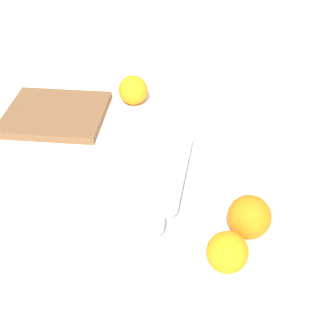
{
  "coord_description": "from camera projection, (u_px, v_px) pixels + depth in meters",
  "views": [
    {
      "loc": [
        0.09,
        0.7,
        0.6
      ],
      "look_at": [
        0.03,
        -0.0,
        0.03
      ],
      "focal_mm": 50.79,
      "sensor_mm": 36.0,
      "label": 1
    }
  ],
  "objects": [
    {
      "name": "ground_plane",
      "position": [
        181.0,
        182.0,
        0.92
      ],
      "size": [
        2.4,
        2.4,
        0.0
      ],
      "primitive_type": "plane",
      "color": "silver"
    },
    {
      "name": "orange_1",
      "position": [
        133.0,
        90.0,
        1.13
      ],
      "size": [
        0.07,
        0.07,
        0.07
      ],
      "primitive_type": "sphere",
      "color": "orange",
      "rests_on": "ground_plane"
    },
    {
      "name": "orange_0",
      "position": [
        227.0,
        252.0,
        0.74
      ],
      "size": [
        0.07,
        0.07,
        0.07
      ],
      "primitive_type": "sphere",
      "color": "orange",
      "rests_on": "ground_plane"
    },
    {
      "name": "cutting_board",
      "position": [
        56.0,
        114.0,
        1.09
      ],
      "size": [
        0.26,
        0.24,
        0.02
      ],
      "primitive_type": "cube",
      "rotation": [
        0.0,
        0.0,
        -0.19
      ],
      "color": "brown",
      "rests_on": "ground_plane"
    },
    {
      "name": "water_bottle",
      "position": [
        166.0,
        175.0,
        0.88
      ],
      "size": [
        0.13,
        0.27,
        0.07
      ],
      "rotation": [
        0.0,
        0.0,
        1.32
      ],
      "color": "silver",
      "rests_on": "ground_plane"
    },
    {
      "name": "orange_2",
      "position": [
        249.0,
        217.0,
        0.79
      ],
      "size": [
        0.07,
        0.07,
        0.07
      ],
      "primitive_type": "sphere",
      "color": "orange",
      "rests_on": "ground_plane"
    }
  ]
}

